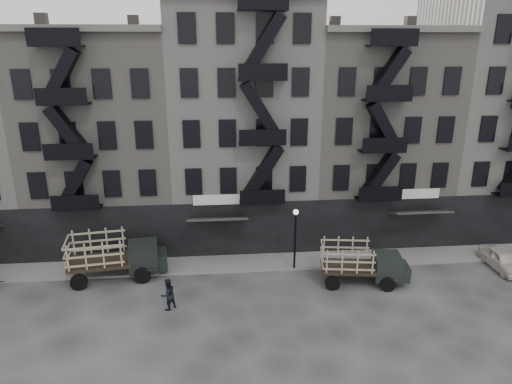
{
  "coord_description": "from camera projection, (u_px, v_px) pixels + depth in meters",
  "views": [
    {
      "loc": [
        -1.98,
        -24.24,
        14.51
      ],
      "look_at": [
        0.57,
        4.0,
        5.06
      ],
      "focal_mm": 32.0,
      "sensor_mm": 36.0,
      "label": 1
    }
  ],
  "objects": [
    {
      "name": "ground",
      "position": [
        253.0,
        292.0,
        27.66
      ],
      "size": [
        140.0,
        140.0,
        0.0
      ],
      "primitive_type": "plane",
      "color": "#38383A",
      "rests_on": "ground"
    },
    {
      "name": "sidewalk",
      "position": [
        248.0,
        262.0,
        31.18
      ],
      "size": [
        55.0,
        2.5,
        0.15
      ],
      "primitive_type": "cube",
      "color": "slate",
      "rests_on": "ground"
    },
    {
      "name": "building_midwest",
      "position": [
        107.0,
        140.0,
        33.72
      ],
      "size": [
        10.0,
        11.35,
        16.2
      ],
      "color": "gray",
      "rests_on": "ground"
    },
    {
      "name": "building_center",
      "position": [
        241.0,
        125.0,
        34.26
      ],
      "size": [
        10.0,
        11.35,
        18.2
      ],
      "color": "#AFA8A1",
      "rests_on": "ground"
    },
    {
      "name": "building_mideast",
      "position": [
        370.0,
        135.0,
        35.43
      ],
      "size": [
        10.0,
        11.35,
        16.2
      ],
      "color": "gray",
      "rests_on": "ground"
    },
    {
      "name": "building_east",
      "position": [
        495.0,
        114.0,
        35.8
      ],
      "size": [
        10.0,
        11.35,
        19.2
      ],
      "color": "#AFA8A1",
      "rests_on": "ground"
    },
    {
      "name": "lamp_post",
      "position": [
        295.0,
        231.0,
        29.49
      ],
      "size": [
        0.36,
        0.36,
        4.28
      ],
      "color": "black",
      "rests_on": "ground"
    },
    {
      "name": "stake_truck_west",
      "position": [
        114.0,
        253.0,
        28.86
      ],
      "size": [
        6.25,
        3.12,
        3.02
      ],
      "rotation": [
        0.0,
        0.0,
        0.13
      ],
      "color": "black",
      "rests_on": "ground"
    },
    {
      "name": "stake_truck_east",
      "position": [
        362.0,
        261.0,
        28.29
      ],
      "size": [
        5.54,
        2.8,
        2.68
      ],
      "rotation": [
        0.0,
        0.0,
        -0.14
      ],
      "color": "black",
      "rests_on": "ground"
    },
    {
      "name": "car_east",
      "position": [
        503.0,
        260.0,
        30.32
      ],
      "size": [
        1.58,
        3.85,
        1.31
      ],
      "primitive_type": "imported",
      "rotation": [
        0.0,
        0.0,
        0.01
      ],
      "color": "beige",
      "rests_on": "ground"
    },
    {
      "name": "pedestrian_mid",
      "position": [
        168.0,
        294.0,
        25.64
      ],
      "size": [
        1.15,
        1.13,
        1.87
      ],
      "primitive_type": "imported",
      "rotation": [
        0.0,
        0.0,
        3.84
      ],
      "color": "black",
      "rests_on": "ground"
    }
  ]
}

